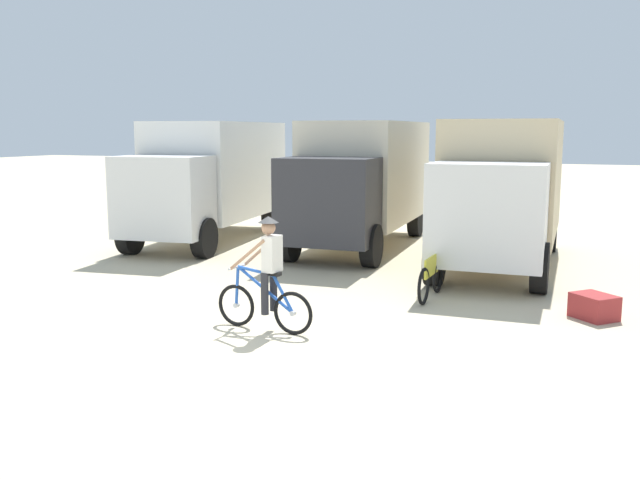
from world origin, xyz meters
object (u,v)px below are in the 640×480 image
(box_truck_tan_camper, at_px, (503,185))
(bicycle_spare, at_px, (431,278))
(box_truck_cream_rv, at_px, (362,177))
(box_truck_white_box, at_px, (211,175))
(cyclist_orange_shirt, at_px, (267,278))
(supply_crate, at_px, (594,307))

(box_truck_tan_camper, height_order, bicycle_spare, box_truck_tan_camper)
(box_truck_tan_camper, bearing_deg, box_truck_cream_rv, 162.78)
(box_truck_white_box, distance_m, cyclist_orange_shirt, 9.48)
(box_truck_cream_rv, xyz_separation_m, bicycle_spare, (3.14, -5.09, -1.48))
(cyclist_orange_shirt, height_order, supply_crate, cyclist_orange_shirt)
(box_truck_white_box, height_order, bicycle_spare, box_truck_white_box)
(supply_crate, bearing_deg, cyclist_orange_shirt, -150.15)
(box_truck_tan_camper, relative_size, supply_crate, 10.15)
(supply_crate, bearing_deg, box_truck_tan_camper, 116.80)
(box_truck_cream_rv, xyz_separation_m, box_truck_tan_camper, (3.86, -1.20, 0.00))
(bicycle_spare, bearing_deg, supply_crate, -7.01)
(box_truck_cream_rv, distance_m, cyclist_orange_shirt, 8.32)
(box_truck_white_box, xyz_separation_m, bicycle_spare, (7.50, -4.50, -1.48))
(box_truck_tan_camper, bearing_deg, supply_crate, -63.20)
(box_truck_cream_rv, xyz_separation_m, cyclist_orange_shirt, (1.27, -8.16, -1.03))
(box_truck_cream_rv, height_order, bicycle_spare, box_truck_cream_rv)
(box_truck_tan_camper, distance_m, bicycle_spare, 4.22)
(bicycle_spare, height_order, supply_crate, bicycle_spare)
(box_truck_cream_rv, height_order, box_truck_tan_camper, same)
(box_truck_tan_camper, relative_size, bicycle_spare, 3.95)
(bicycle_spare, distance_m, supply_crate, 2.88)
(box_truck_tan_camper, xyz_separation_m, supply_crate, (2.14, -4.24, -1.67))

